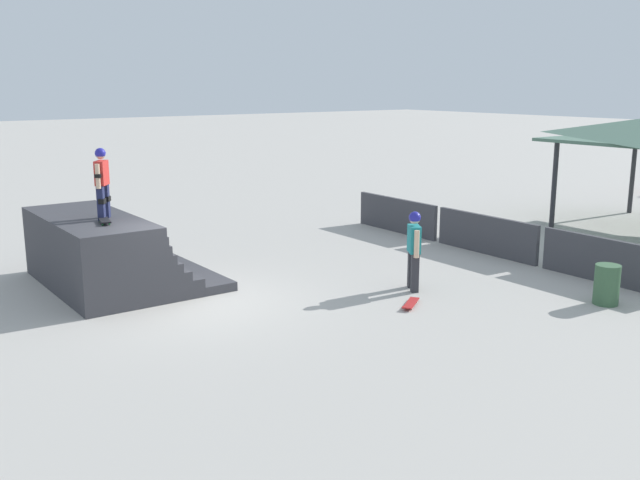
{
  "coord_description": "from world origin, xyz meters",
  "views": [
    {
      "loc": [
        13.24,
        -6.19,
        4.55
      ],
      "look_at": [
        -0.13,
        3.5,
        0.9
      ],
      "focal_mm": 40.0,
      "sensor_mm": 36.0,
      "label": 1
    }
  ],
  "objects": [
    {
      "name": "skateboard_on_ground",
      "position": [
        2.87,
        3.66,
        0.06
      ],
      "size": [
        0.64,
        0.8,
        0.09
      ],
      "rotation": [
        0.0,
        0.0,
        5.32
      ],
      "color": "silver",
      "rests_on": "ground"
    },
    {
      "name": "skateboard_on_deck",
      "position": [
        -1.46,
        -1.18,
        1.69
      ],
      "size": [
        0.79,
        0.37,
        0.09
      ],
      "rotation": [
        0.0,
        0.0,
        -0.24
      ],
      "color": "green",
      "rests_on": "quarter_pipe_ramp"
    },
    {
      "name": "quarter_pipe_ramp",
      "position": [
        -2.42,
        -0.92,
        0.72
      ],
      "size": [
        4.37,
        3.41,
        1.63
      ],
      "color": "#38383D",
      "rests_on": "ground"
    },
    {
      "name": "barrier_fence",
      "position": [
        0.62,
        8.53,
        0.53
      ],
      "size": [
        10.61,
        0.12,
        1.05
      ],
      "color": "#3D3D42",
      "rests_on": "ground"
    },
    {
      "name": "skater_on_deck",
      "position": [
        -1.96,
        -1.01,
        2.52
      ],
      "size": [
        0.61,
        0.52,
        1.55
      ],
      "rotation": [
        0.0,
        0.0,
        -0.66
      ],
      "color": "#1E2347",
      "rests_on": "quarter_pipe_ramp"
    },
    {
      "name": "trash_bin",
      "position": [
        5.16,
        7.08,
        0.42
      ],
      "size": [
        0.52,
        0.52,
        0.85
      ],
      "primitive_type": "cylinder",
      "color": "#385B3D",
      "rests_on": "ground"
    },
    {
      "name": "bystander_walking",
      "position": [
        1.99,
        4.55,
        1.05
      ],
      "size": [
        0.65,
        0.47,
        1.78
      ],
      "rotation": [
        0.0,
        0.0,
        2.58
      ],
      "color": "#2D2D33",
      "rests_on": "ground"
    },
    {
      "name": "ground_plane",
      "position": [
        0.0,
        0.0,
        0.0
      ],
      "size": [
        160.0,
        160.0,
        0.0
      ],
      "primitive_type": "plane",
      "color": "#ADA8A0"
    }
  ]
}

